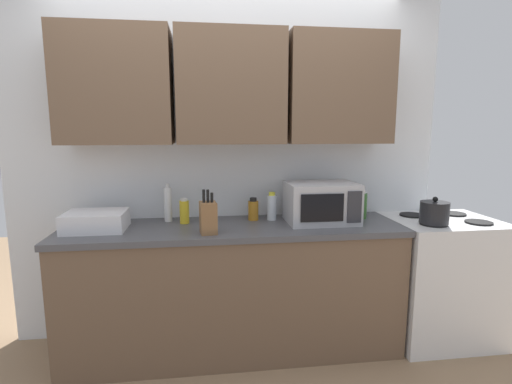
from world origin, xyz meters
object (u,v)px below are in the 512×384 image
object	(u,v)px
stove_range	(439,278)
bottle_amber_vinegar	(253,210)
bottle_white_jar	(168,204)
dish_rack	(96,221)
knife_block	(208,217)
bottle_green_oil	(363,206)
bottle_clear_tall	(272,207)
microwave	(321,203)
bottle_yellow_mustard	(184,211)
kettle	(434,212)

from	to	relation	value
stove_range	bottle_amber_vinegar	size ratio (longest dim) A/B	5.59
stove_range	bottle_white_jar	distance (m)	2.08
stove_range	dish_rack	size ratio (longest dim) A/B	2.40
knife_block	bottle_amber_vinegar	xyz separation A→B (m)	(0.33, 0.33, -0.03)
bottle_green_oil	bottle_clear_tall	world-z (taller)	bottle_green_oil
microwave	dish_rack	distance (m)	1.52
bottle_yellow_mustard	dish_rack	bearing A→B (deg)	-168.96
stove_range	bottle_yellow_mustard	bearing A→B (deg)	176.03
kettle	bottle_clear_tall	bearing A→B (deg)	164.77
bottle_green_oil	stove_range	bearing A→B (deg)	-10.01
kettle	knife_block	world-z (taller)	knife_block
kettle	microwave	bearing A→B (deg)	166.39
bottle_yellow_mustard	bottle_green_oil	bearing A→B (deg)	-1.22
stove_range	bottle_yellow_mustard	xyz separation A→B (m)	(-1.87, 0.13, 0.53)
bottle_yellow_mustard	knife_block	bearing A→B (deg)	-60.72
dish_rack	bottle_white_jar	distance (m)	0.48
bottle_amber_vinegar	bottle_yellow_mustard	size ratio (longest dim) A/B	0.92
bottle_yellow_mustard	bottle_white_jar	distance (m)	0.14
stove_range	microwave	world-z (taller)	microwave
stove_range	kettle	size ratio (longest dim) A/B	4.79
microwave	bottle_white_jar	distance (m)	1.08
bottle_yellow_mustard	bottle_white_jar	size ratio (longest dim) A/B	0.66
dish_rack	bottle_amber_vinegar	bearing A→B (deg)	7.93
bottle_clear_tall	stove_range	bearing A→B (deg)	-7.00
bottle_yellow_mustard	bottle_clear_tall	bearing A→B (deg)	2.18
bottle_clear_tall	kettle	bearing A→B (deg)	-15.23
bottle_yellow_mustard	bottle_clear_tall	distance (m)	0.62
dish_rack	knife_block	world-z (taller)	knife_block
kettle	bottle_clear_tall	xyz separation A→B (m)	(-1.08, 0.29, 0.01)
kettle	bottle_amber_vinegar	size ratio (longest dim) A/B	1.17
stove_range	microwave	size ratio (longest dim) A/B	1.90
knife_block	bottle_clear_tall	xyz separation A→B (m)	(0.46, 0.31, -0.01)
bottle_clear_tall	bottle_white_jar	bearing A→B (deg)	176.22
stove_range	kettle	world-z (taller)	kettle
bottle_amber_vinegar	bottle_clear_tall	xyz separation A→B (m)	(0.13, -0.01, 0.02)
dish_rack	bottle_clear_tall	size ratio (longest dim) A/B	1.87
bottle_amber_vinegar	knife_block	bearing A→B (deg)	-134.96
dish_rack	knife_block	xyz separation A→B (m)	(0.72, -0.18, 0.04)
stove_range	dish_rack	world-z (taller)	dish_rack
bottle_amber_vinegar	bottle_white_jar	xyz separation A→B (m)	(-0.60, 0.04, 0.05)
bottle_green_oil	bottle_yellow_mustard	xyz separation A→B (m)	(-1.29, 0.03, -0.01)
dish_rack	bottle_amber_vinegar	distance (m)	1.06
dish_rack	bottle_white_jar	bearing A→B (deg)	22.25
stove_range	dish_rack	xyz separation A→B (m)	(-2.43, 0.02, 0.51)
bottle_yellow_mustard	bottle_white_jar	world-z (taller)	bottle_white_jar
dish_rack	bottle_white_jar	xyz separation A→B (m)	(0.44, 0.18, 0.07)
knife_block	bottle_amber_vinegar	bearing A→B (deg)	45.04
knife_block	bottle_green_oil	distance (m)	1.16
bottle_green_oil	microwave	bearing A→B (deg)	-169.62
bottle_green_oil	bottle_white_jar	bearing A→B (deg)	175.94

